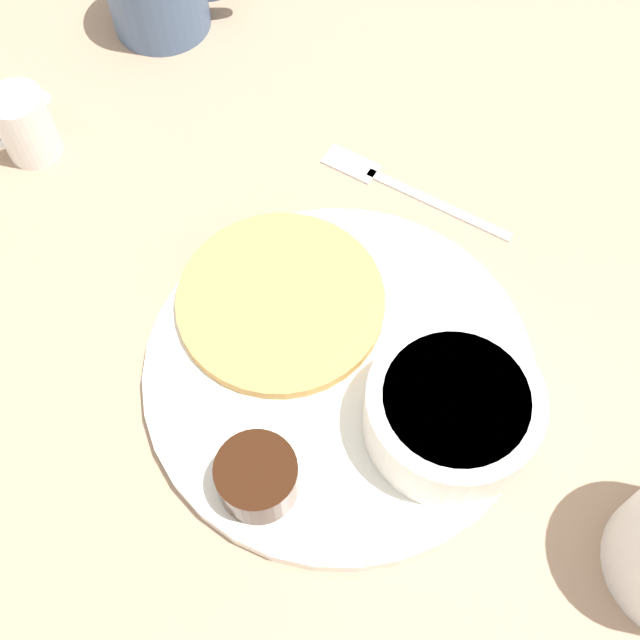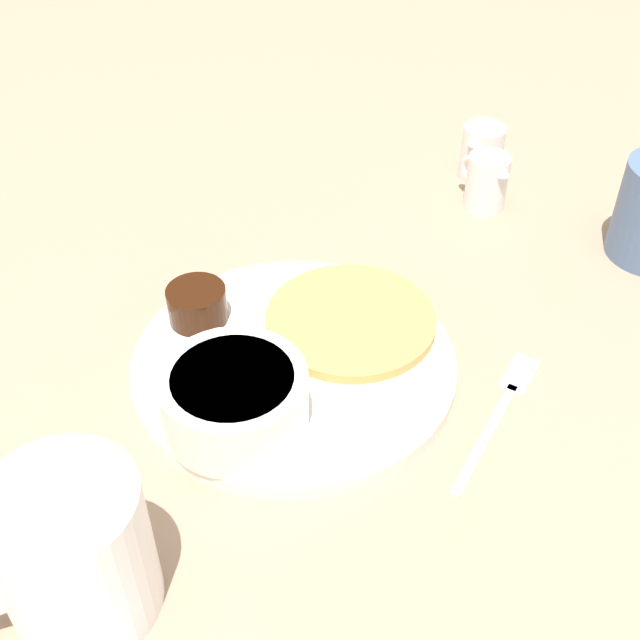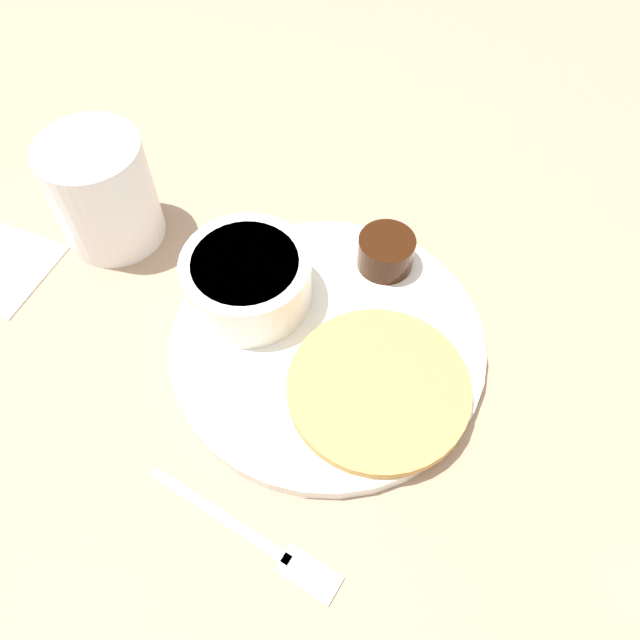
{
  "view_description": "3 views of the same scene",
  "coord_description": "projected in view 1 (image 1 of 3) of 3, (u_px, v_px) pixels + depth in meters",
  "views": [
    {
      "loc": [
        -0.02,
        0.22,
        0.47
      ],
      "look_at": [
        0.01,
        -0.01,
        0.05
      ],
      "focal_mm": 45.0,
      "sensor_mm": 36.0,
      "label": 1
    },
    {
      "loc": [
        -0.44,
        -0.07,
        0.44
      ],
      "look_at": [
        0.02,
        -0.02,
        0.04
      ],
      "focal_mm": 45.0,
      "sensor_mm": 36.0,
      "label": 2
    },
    {
      "loc": [
        0.03,
        -0.26,
        0.43
      ],
      "look_at": [
        -0.01,
        0.01,
        0.02
      ],
      "focal_mm": 35.0,
      "sensor_mm": 36.0,
      "label": 3
    }
  ],
  "objects": [
    {
      "name": "ground_plane",
      "position": [
        339.0,
        375.0,
        0.52
      ],
      "size": [
        4.0,
        4.0,
        0.0
      ],
      "primitive_type": "plane",
      "color": "#9E7F66"
    },
    {
      "name": "plate",
      "position": [
        339.0,
        371.0,
        0.51
      ],
      "size": [
        0.25,
        0.25,
        0.01
      ],
      "color": "white",
      "rests_on": "ground_plane"
    },
    {
      "name": "pancake_stack",
      "position": [
        281.0,
        301.0,
        0.53
      ],
      "size": [
        0.14,
        0.14,
        0.01
      ],
      "color": "tan",
      "rests_on": "plate"
    },
    {
      "name": "bowl",
      "position": [
        452.0,
        411.0,
        0.47
      ],
      "size": [
        0.1,
        0.1,
        0.05
      ],
      "color": "white",
      "rests_on": "plate"
    },
    {
      "name": "syrup_cup",
      "position": [
        257.0,
        477.0,
        0.46
      ],
      "size": [
        0.05,
        0.05,
        0.03
      ],
      "color": "black",
      "rests_on": "plate"
    },
    {
      "name": "butter_ramekin",
      "position": [
        465.0,
        452.0,
        0.46
      ],
      "size": [
        0.04,
        0.04,
        0.04
      ],
      "color": "white",
      "rests_on": "plate"
    },
    {
      "name": "creamer_pitcher_near",
      "position": [
        24.0,
        125.0,
        0.59
      ],
      "size": [
        0.05,
        0.05,
        0.06
      ],
      "color": "white",
      "rests_on": "ground_plane"
    },
    {
      "name": "fork",
      "position": [
        393.0,
        183.0,
        0.59
      ],
      "size": [
        0.14,
        0.07,
        0.0
      ],
      "color": "silver",
      "rests_on": "ground_plane"
    }
  ]
}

